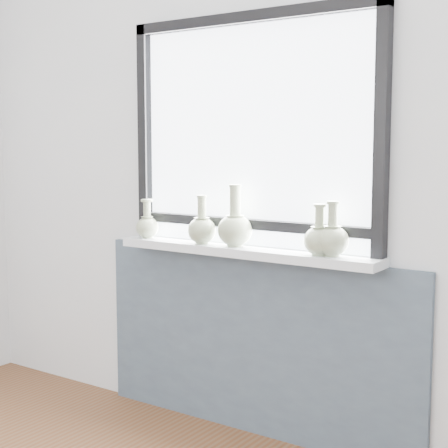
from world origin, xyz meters
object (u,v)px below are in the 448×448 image
Objects in this scene: windowsill at (244,251)px; vase_a at (147,225)px; vase_b at (202,228)px; vase_e at (332,239)px; vase_d at (319,239)px; vase_c at (235,227)px.

vase_a is at bearing -177.92° from windowsill.
vase_e reaches higher than vase_b.
vase_b is 0.99× the size of vase_e.
vase_d is at bearing 0.26° from vase_b.
vase_c is (0.52, 0.01, 0.02)m from vase_a.
vase_d is at bearing -3.61° from windowsill.
vase_b reaches higher than vase_d.
vase_c is (-0.04, -0.01, 0.11)m from windowsill.
vase_e is (0.49, -0.00, -0.01)m from vase_c.
vase_d is (0.95, -0.00, 0.01)m from vase_a.
vase_d is (0.61, 0.00, -0.00)m from vase_b.
vase_b is at bearing -172.82° from windowsill.
vase_c is at bearing -168.63° from windowsill.
vase_b is 0.18m from vase_c.
vase_b is 0.66m from vase_e.
vase_b is at bearing -179.74° from vase_d.
vase_e is (1.01, 0.01, 0.01)m from vase_a.
vase_b reaches higher than windowsill.
vase_d is (0.39, -0.02, 0.09)m from windowsill.
vase_c is 1.23× the size of vase_e.
vase_e is at bearing 12.36° from vase_d.
vase_c is 1.31× the size of vase_d.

